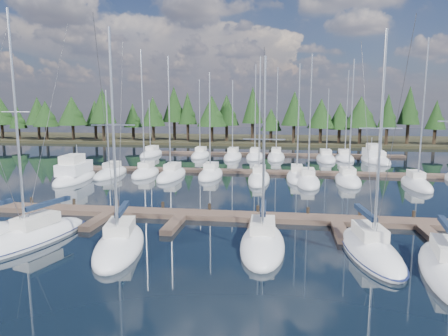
% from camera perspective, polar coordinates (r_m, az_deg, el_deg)
% --- Properties ---
extents(ground, '(260.00, 260.00, 0.00)m').
position_cam_1_polar(ground, '(43.55, 5.74, -2.96)').
color(ground, black).
rests_on(ground, ground).
extents(far_shore, '(220.00, 30.00, 0.60)m').
position_cam_1_polar(far_shore, '(102.97, 7.28, 4.00)').
color(far_shore, '#2B2918').
rests_on(far_shore, ground).
extents(main_dock, '(44.00, 6.13, 0.90)m').
position_cam_1_polar(main_dock, '(31.23, 4.67, -7.30)').
color(main_dock, brown).
rests_on(main_dock, ground).
extents(back_docks, '(50.00, 21.80, 0.40)m').
position_cam_1_polar(back_docks, '(62.80, 6.56, 0.85)').
color(back_docks, brown).
rests_on(back_docks, ground).
extents(front_sailboat_1, '(5.11, 9.84, 15.47)m').
position_cam_1_polar(front_sailboat_1, '(29.61, -25.74, -8.91)').
color(front_sailboat_1, silver).
rests_on(front_sailboat_1, ground).
extents(front_sailboat_2, '(4.48, 8.60, 14.11)m').
position_cam_1_polar(front_sailboat_2, '(26.24, -14.69, -10.55)').
color(front_sailboat_2, silver).
rests_on(front_sailboat_2, ground).
extents(front_sailboat_3, '(3.02, 8.26, 12.55)m').
position_cam_1_polar(front_sailboat_3, '(25.77, 5.52, -10.68)').
color(front_sailboat_3, silver).
rests_on(front_sailboat_3, ground).
extents(front_sailboat_4, '(3.81, 8.90, 13.86)m').
position_cam_1_polar(front_sailboat_4, '(26.10, 20.23, -10.93)').
color(front_sailboat_4, silver).
rests_on(front_sailboat_4, ground).
extents(back_sailboat_rows, '(47.10, 32.44, 16.74)m').
position_cam_1_polar(back_sailboat_rows, '(58.68, 6.11, 0.36)').
color(back_sailboat_rows, silver).
rests_on(back_sailboat_rows, ground).
extents(motor_yacht_left, '(4.48, 10.45, 5.08)m').
position_cam_1_polar(motor_yacht_left, '(51.75, -20.55, -0.98)').
color(motor_yacht_left, silver).
rests_on(motor_yacht_left, ground).
extents(motor_yacht_right, '(3.34, 9.28, 4.60)m').
position_cam_1_polar(motor_yacht_right, '(69.76, 20.43, 1.40)').
color(motor_yacht_right, silver).
rests_on(motor_yacht_right, ground).
extents(tree_line, '(184.10, 11.73, 13.02)m').
position_cam_1_polar(tree_line, '(92.86, 5.39, 7.78)').
color(tree_line, black).
rests_on(tree_line, far_shore).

